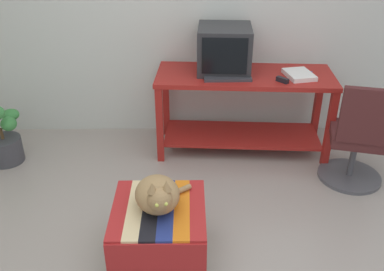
{
  "coord_description": "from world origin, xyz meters",
  "views": [
    {
      "loc": [
        -0.0,
        -1.89,
        2.06
      ],
      "look_at": [
        0.02,
        0.85,
        0.55
      ],
      "focal_mm": 39.77,
      "sensor_mm": 36.0,
      "label": 1
    }
  ],
  "objects_px": {
    "office_chair": "(358,141)",
    "tv_monitor": "(224,49)",
    "cat": "(158,195)",
    "desk": "(243,99)",
    "ottoman_with_blanket": "(160,232)",
    "stapler": "(282,80)",
    "potted_plant": "(4,140)",
    "book": "(299,75)",
    "keyboard": "(228,78)"
  },
  "relations": [
    {
      "from": "cat",
      "to": "stapler",
      "type": "relative_size",
      "value": 3.69
    },
    {
      "from": "ottoman_with_blanket",
      "to": "potted_plant",
      "type": "height_order",
      "value": "potted_plant"
    },
    {
      "from": "cat",
      "to": "office_chair",
      "type": "height_order",
      "value": "office_chair"
    },
    {
      "from": "ottoman_with_blanket",
      "to": "cat",
      "type": "bearing_deg",
      "value": -68.55
    },
    {
      "from": "cat",
      "to": "office_chair",
      "type": "distance_m",
      "value": 1.76
    },
    {
      "from": "potted_plant",
      "to": "stapler",
      "type": "xyz_separation_m",
      "value": [
        2.41,
        0.02,
        0.55
      ]
    },
    {
      "from": "keyboard",
      "to": "stapler",
      "type": "xyz_separation_m",
      "value": [
        0.45,
        -0.07,
        0.01
      ]
    },
    {
      "from": "book",
      "to": "potted_plant",
      "type": "bearing_deg",
      "value": 171.9
    },
    {
      "from": "tv_monitor",
      "to": "ottoman_with_blanket",
      "type": "distance_m",
      "value": 1.74
    },
    {
      "from": "tv_monitor",
      "to": "stapler",
      "type": "relative_size",
      "value": 4.45
    },
    {
      "from": "desk",
      "to": "tv_monitor",
      "type": "xyz_separation_m",
      "value": [
        -0.18,
        0.09,
        0.43
      ]
    },
    {
      "from": "cat",
      "to": "stapler",
      "type": "distance_m",
      "value": 1.57
    },
    {
      "from": "keyboard",
      "to": "book",
      "type": "relative_size",
      "value": 1.44
    },
    {
      "from": "tv_monitor",
      "to": "book",
      "type": "xyz_separation_m",
      "value": [
        0.63,
        -0.17,
        -0.17
      ]
    },
    {
      "from": "keyboard",
      "to": "potted_plant",
      "type": "distance_m",
      "value": 2.04
    },
    {
      "from": "ottoman_with_blanket",
      "to": "stapler",
      "type": "bearing_deg",
      "value": 51.12
    },
    {
      "from": "desk",
      "to": "tv_monitor",
      "type": "bearing_deg",
      "value": 156.56
    },
    {
      "from": "desk",
      "to": "stapler",
      "type": "xyz_separation_m",
      "value": [
        0.29,
        -0.2,
        0.26
      ]
    },
    {
      "from": "tv_monitor",
      "to": "office_chair",
      "type": "relative_size",
      "value": 0.55
    },
    {
      "from": "office_chair",
      "to": "tv_monitor",
      "type": "bearing_deg",
      "value": -17.94
    },
    {
      "from": "ottoman_with_blanket",
      "to": "office_chair",
      "type": "height_order",
      "value": "office_chair"
    },
    {
      "from": "tv_monitor",
      "to": "keyboard",
      "type": "xyz_separation_m",
      "value": [
        0.02,
        -0.21,
        -0.18
      ]
    },
    {
      "from": "keyboard",
      "to": "tv_monitor",
      "type": "bearing_deg",
      "value": 93.61
    },
    {
      "from": "cat",
      "to": "book",
      "type": "bearing_deg",
      "value": 38.25
    },
    {
      "from": "cat",
      "to": "office_chair",
      "type": "relative_size",
      "value": 0.46
    },
    {
      "from": "book",
      "to": "potted_plant",
      "type": "xyz_separation_m",
      "value": [
        -2.58,
        -0.14,
        -0.55
      ]
    },
    {
      "from": "ottoman_with_blanket",
      "to": "keyboard",
      "type": "bearing_deg",
      "value": 67.82
    },
    {
      "from": "keyboard",
      "to": "book",
      "type": "bearing_deg",
      "value": 3.44
    },
    {
      "from": "keyboard",
      "to": "cat",
      "type": "bearing_deg",
      "value": -113.13
    },
    {
      "from": "office_chair",
      "to": "stapler",
      "type": "distance_m",
      "value": 0.78
    },
    {
      "from": "book",
      "to": "cat",
      "type": "relative_size",
      "value": 0.68
    },
    {
      "from": "book",
      "to": "ottoman_with_blanket",
      "type": "xyz_separation_m",
      "value": [
        -1.14,
        -1.33,
        -0.57
      ]
    },
    {
      "from": "book",
      "to": "ottoman_with_blanket",
      "type": "relative_size",
      "value": 0.46
    },
    {
      "from": "desk",
      "to": "keyboard",
      "type": "height_order",
      "value": "keyboard"
    },
    {
      "from": "desk",
      "to": "tv_monitor",
      "type": "height_order",
      "value": "tv_monitor"
    },
    {
      "from": "keyboard",
      "to": "stapler",
      "type": "bearing_deg",
      "value": -10.5
    },
    {
      "from": "ottoman_with_blanket",
      "to": "stapler",
      "type": "distance_m",
      "value": 1.65
    },
    {
      "from": "keyboard",
      "to": "book",
      "type": "xyz_separation_m",
      "value": [
        0.62,
        0.05,
        0.01
      ]
    },
    {
      "from": "keyboard",
      "to": "ottoman_with_blanket",
      "type": "distance_m",
      "value": 1.49
    },
    {
      "from": "ottoman_with_blanket",
      "to": "stapler",
      "type": "height_order",
      "value": "stapler"
    },
    {
      "from": "keyboard",
      "to": "potted_plant",
      "type": "height_order",
      "value": "keyboard"
    },
    {
      "from": "desk",
      "to": "potted_plant",
      "type": "height_order",
      "value": "desk"
    },
    {
      "from": "potted_plant",
      "to": "stapler",
      "type": "distance_m",
      "value": 2.47
    },
    {
      "from": "cat",
      "to": "potted_plant",
      "type": "xyz_separation_m",
      "value": [
        -1.45,
        1.19,
        -0.28
      ]
    },
    {
      "from": "potted_plant",
      "to": "office_chair",
      "type": "bearing_deg",
      "value": -6.63
    },
    {
      "from": "office_chair",
      "to": "potted_plant",
      "type": "bearing_deg",
      "value": 7.59
    },
    {
      "from": "desk",
      "to": "office_chair",
      "type": "height_order",
      "value": "office_chair"
    },
    {
      "from": "book",
      "to": "office_chair",
      "type": "relative_size",
      "value": 0.31
    },
    {
      "from": "desk",
      "to": "tv_monitor",
      "type": "distance_m",
      "value": 0.47
    },
    {
      "from": "book",
      "to": "office_chair",
      "type": "distance_m",
      "value": 0.74
    }
  ]
}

